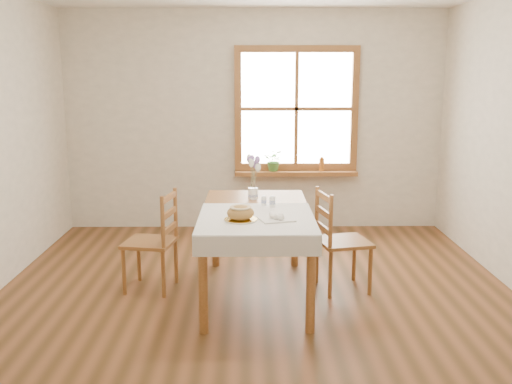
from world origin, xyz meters
TOP-DOWN VIEW (x-y plane):
  - ground at (0.00, 0.00)m, footprint 5.00×5.00m
  - room_walls at (0.00, 0.00)m, footprint 4.60×5.10m
  - window at (0.50, 2.47)m, footprint 1.46×0.08m
  - window_sill at (0.50, 2.40)m, footprint 1.46×0.20m
  - dining_table at (0.00, 0.30)m, footprint 0.90×1.60m
  - table_linen at (0.00, -0.00)m, footprint 0.91×0.99m
  - chair_left at (-0.93, 0.44)m, footprint 0.50×0.48m
  - chair_right at (0.76, 0.41)m, footprint 0.51×0.50m
  - bread_plate at (-0.12, -0.10)m, footprint 0.25×0.25m
  - bread_loaf at (-0.12, -0.10)m, footprint 0.21×0.21m
  - egg_napkin at (0.15, -0.08)m, footprint 0.30×0.28m
  - eggs at (0.15, -0.08)m, footprint 0.24×0.22m
  - salt_shaker at (0.07, 0.41)m, footprint 0.06×0.06m
  - pepper_shaker at (0.14, 0.35)m, footprint 0.05×0.05m
  - flower_vase at (-0.02, 0.68)m, footprint 0.11×0.11m
  - lavender_bouquet at (-0.02, 0.68)m, footprint 0.16×0.16m
  - potted_plant at (0.24, 2.40)m, footprint 0.28×0.30m
  - amber_bottle at (0.81, 2.40)m, footprint 0.07×0.07m

SIDE VIEW (x-z plane):
  - ground at x=0.00m, z-range 0.00..0.00m
  - chair_left at x=-0.93m, z-range 0.00..0.88m
  - chair_right at x=0.76m, z-range 0.00..0.90m
  - dining_table at x=0.00m, z-range 0.29..1.04m
  - window_sill at x=0.50m, z-range 0.66..0.71m
  - table_linen at x=0.00m, z-range 0.75..0.76m
  - egg_napkin at x=0.15m, z-range 0.76..0.77m
  - bread_plate at x=-0.12m, z-range 0.76..0.77m
  - eggs at x=0.15m, z-range 0.77..0.81m
  - flower_vase at x=-0.02m, z-range 0.75..0.85m
  - amber_bottle at x=0.81m, z-range 0.71..0.89m
  - salt_shaker at x=0.07m, z-range 0.76..0.85m
  - pepper_shaker at x=0.14m, z-range 0.76..0.86m
  - potted_plant at x=0.24m, z-range 0.71..0.91m
  - bread_loaf at x=-0.12m, z-range 0.77..0.89m
  - lavender_bouquet at x=-0.02m, z-range 0.85..1.14m
  - window at x=0.50m, z-range 0.72..2.18m
  - room_walls at x=0.00m, z-range 0.38..3.03m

